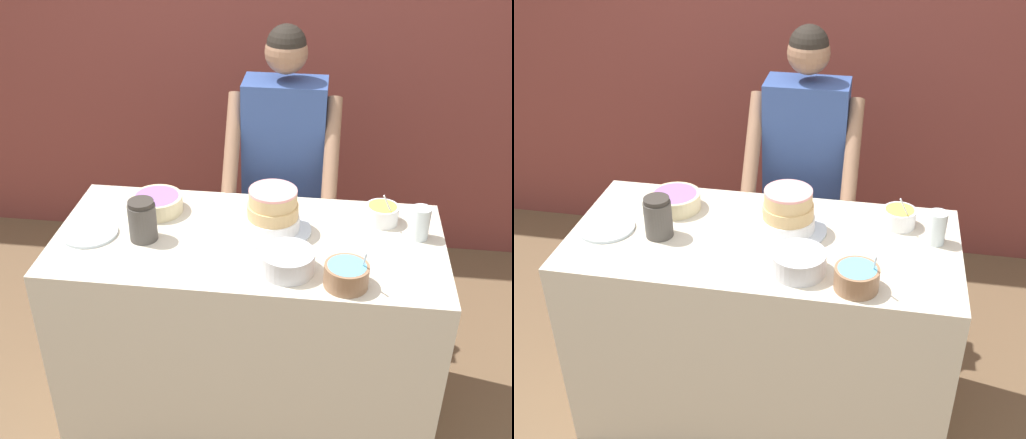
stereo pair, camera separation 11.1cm
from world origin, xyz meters
TOP-DOWN VIEW (x-y plane):
  - wall_back at (0.00, 1.80)m, footprint 10.00×0.05m
  - counter at (0.00, 0.35)m, footprint 1.51×0.70m
  - person_baker at (0.08, 0.98)m, footprint 0.50×0.44m
  - cake at (0.09, 0.42)m, footprint 0.31×0.31m
  - frosting_bowl_white at (0.17, 0.16)m, footprint 0.20×0.20m
  - frosting_bowl_blue at (0.37, 0.10)m, footprint 0.16×0.16m
  - frosting_bowl_purple at (-0.40, 0.51)m, footprint 0.21×0.21m
  - frosting_bowl_yellow at (0.51, 0.54)m, footprint 0.13×0.13m
  - drinking_glass at (0.65, 0.44)m, footprint 0.07×0.07m
  - ceramic_plate at (-0.62, 0.30)m, footprint 0.22×0.22m
  - stoneware_jar at (-0.40, 0.30)m, footprint 0.11×0.11m

SIDE VIEW (x-z plane):
  - counter at x=0.00m, z-range 0.00..0.89m
  - ceramic_plate at x=-0.62m, z-range 0.89..0.90m
  - frosting_bowl_purple at x=-0.40m, z-range 0.89..0.96m
  - frosting_bowl_yellow at x=0.51m, z-range 0.85..1.01m
  - person_baker at x=0.08m, z-range 0.16..1.71m
  - frosting_bowl_white at x=0.17m, z-range 0.89..0.98m
  - frosting_bowl_blue at x=0.37m, z-range 0.86..1.02m
  - drinking_glass at x=0.65m, z-range 0.89..1.02m
  - cake at x=0.09m, z-range 0.88..1.06m
  - stoneware_jar at x=-0.40m, z-range 0.89..1.05m
  - wall_back at x=0.00m, z-range 0.00..2.60m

